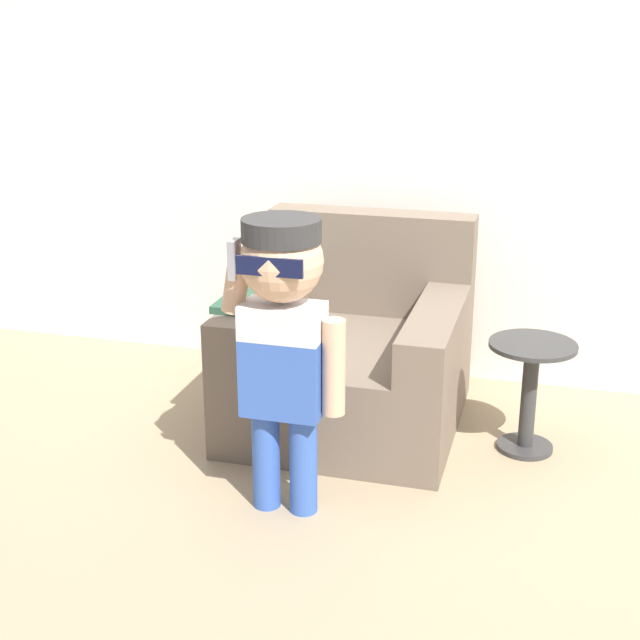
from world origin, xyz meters
The scene contains 5 objects.
ground_plane centered at (0.00, 0.00, 0.00)m, with size 10.00×10.00×0.00m, color #998466.
wall_back centered at (0.00, 0.81, 1.30)m, with size 10.00×0.05×2.60m.
armchair centered at (-0.11, 0.19, 0.29)m, with size 0.94×0.97×0.84m.
person_child centered at (-0.16, -0.61, 0.70)m, with size 0.43×0.32×1.05m.
side_table centered at (0.63, 0.09, 0.28)m, with size 0.34×0.34×0.46m.
Camera 1 is at (0.71, -3.25, 1.66)m, focal length 50.00 mm.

